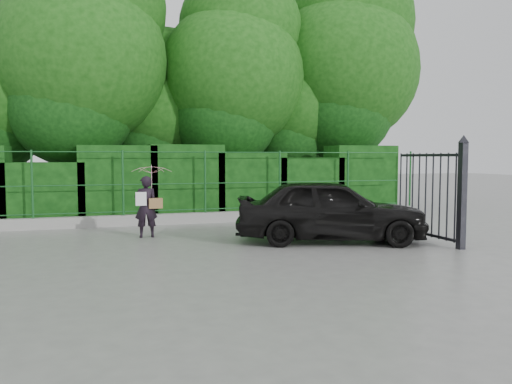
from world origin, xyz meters
name	(u,v)px	position (x,y,z in m)	size (l,w,h in m)	color
ground	(231,251)	(0.00, 0.00, 0.00)	(80.00, 80.00, 0.00)	gray
kerb	(192,218)	(0.00, 4.50, 0.15)	(14.00, 0.25, 0.30)	#9E9E99
fence	(199,182)	(0.22, 4.50, 1.20)	(14.13, 0.06, 1.80)	#195121
hedge	(187,185)	(0.04, 5.50, 1.06)	(14.20, 1.20, 2.29)	black
trees	(206,80)	(1.14, 7.74, 4.62)	(17.10, 6.15, 8.08)	black
gate	(447,191)	(4.60, -0.72, 1.19)	(0.22, 2.33, 2.36)	black
woman	(150,189)	(-1.37, 2.36, 1.15)	(0.97, 0.98, 1.73)	black
car	(330,210)	(2.43, 0.47, 0.72)	(1.70, 4.22, 1.44)	black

